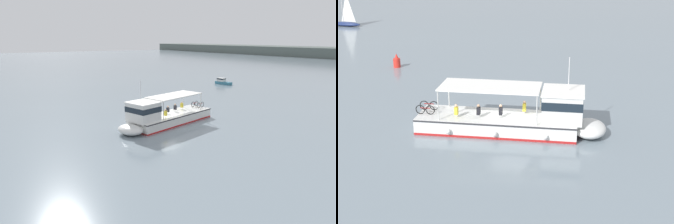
# 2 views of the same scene
# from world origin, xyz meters

# --- Properties ---
(ground_plane) EXTENTS (400.00, 400.00, 0.00)m
(ground_plane) POSITION_xyz_m (0.00, 0.00, 0.00)
(ground_plane) COLOR gray
(ferry_main) EXTENTS (6.18, 13.07, 5.32)m
(ferry_main) POSITION_xyz_m (-0.05, -0.89, 1.02)
(ferry_main) COLOR white
(ferry_main) RESTS_ON ground
(sailboat_far_left) EXTENTS (1.84, 4.91, 5.40)m
(sailboat_far_left) POSITION_xyz_m (28.02, 37.52, 0.54)
(sailboat_far_left) COLOR navy
(sailboat_far_left) RESTS_ON ground
(channel_buoy) EXTENTS (0.70, 0.70, 1.40)m
(channel_buoy) POSITION_xyz_m (11.20, 16.96, 0.57)
(channel_buoy) COLOR red
(channel_buoy) RESTS_ON ground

